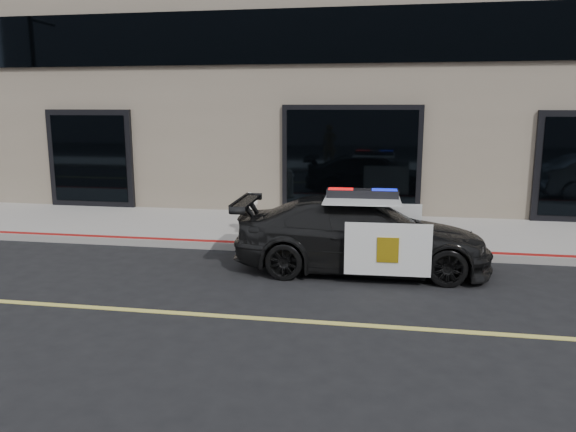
# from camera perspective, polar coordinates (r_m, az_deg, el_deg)

# --- Properties ---
(ground) EXTENTS (120.00, 120.00, 0.00)m
(ground) POSITION_cam_1_polar(r_m,az_deg,el_deg) (7.60, 10.37, -11.07)
(ground) COLOR black
(ground) RESTS_ON ground
(sidewalk_n) EXTENTS (60.00, 3.50, 0.15)m
(sidewalk_n) POSITION_cam_1_polar(r_m,az_deg,el_deg) (12.60, 10.31, -1.75)
(sidewalk_n) COLOR gray
(sidewalk_n) RESTS_ON ground
(police_car) EXTENTS (2.18, 4.52, 1.44)m
(police_car) POSITION_cam_1_polar(r_m,az_deg,el_deg) (9.88, 7.48, -1.84)
(police_car) COLOR black
(police_car) RESTS_ON ground
(fire_hydrant) EXTENTS (0.40, 0.55, 0.88)m
(fire_hydrant) POSITION_cam_1_polar(r_m,az_deg,el_deg) (12.07, -3.92, 0.19)
(fire_hydrant) COLOR white
(fire_hydrant) RESTS_ON sidewalk_n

